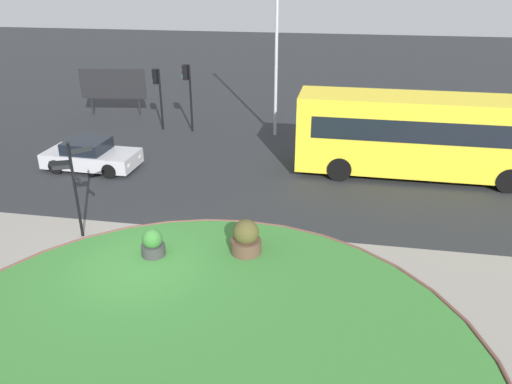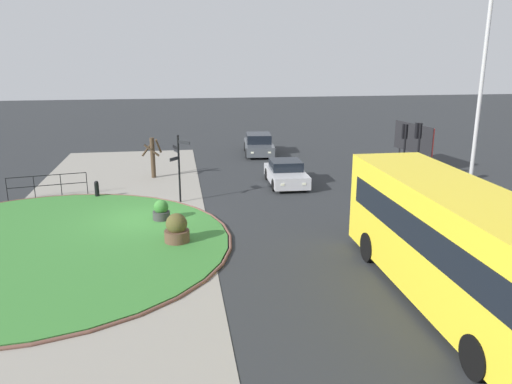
# 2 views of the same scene
# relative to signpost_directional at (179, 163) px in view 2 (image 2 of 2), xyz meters

# --- Properties ---
(ground) EXTENTS (120.00, 120.00, 0.00)m
(ground) POSITION_rel_signpost_directional_xyz_m (2.58, -1.50, -1.93)
(ground) COLOR #282B2D
(sidewalk_paving) EXTENTS (32.00, 8.59, 0.02)m
(sidewalk_paving) POSITION_rel_signpost_directional_xyz_m (2.58, -3.21, -1.92)
(sidewalk_paving) COLOR gray
(sidewalk_paving) RESTS_ON ground
(grass_island) EXTENTS (13.65, 13.65, 0.10)m
(grass_island) POSITION_rel_signpost_directional_xyz_m (5.10, -5.08, -1.88)
(grass_island) COLOR #387A33
(grass_island) RESTS_ON ground
(grass_kerb_ring) EXTENTS (13.96, 13.96, 0.11)m
(grass_kerb_ring) POSITION_rel_signpost_directional_xyz_m (5.10, -5.08, -1.87)
(grass_kerb_ring) COLOR brown
(grass_kerb_ring) RESTS_ON ground
(signpost_directional) EXTENTS (1.09, 0.95, 3.24)m
(signpost_directional) POSITION_rel_signpost_directional_xyz_m (0.00, 0.00, 0.00)
(signpost_directional) COLOR black
(signpost_directional) RESTS_ON ground
(bollard_foreground) EXTENTS (0.21, 0.21, 0.86)m
(bollard_foreground) POSITION_rel_signpost_directional_xyz_m (-1.38, -4.01, -1.49)
(bollard_foreground) COLOR black
(bollard_foreground) RESTS_ON ground
(railing_grass_edge) EXTENTS (0.71, 3.63, 1.13)m
(railing_grass_edge) POSITION_rel_signpost_directional_xyz_m (-1.86, -6.39, -1.21)
(railing_grass_edge) COLOR black
(railing_grass_edge) RESTS_ON ground
(bus_yellow) EXTENTS (10.25, 2.66, 3.37)m
(bus_yellow) POSITION_rel_signpost_directional_xyz_m (11.42, 7.39, -0.13)
(bus_yellow) COLOR yellow
(bus_yellow) RESTS_ON ground
(car_near_lane) EXTENTS (4.56, 2.30, 1.41)m
(car_near_lane) POSITION_rel_signpost_directional_xyz_m (-11.23, 5.62, -1.28)
(car_near_lane) COLOR #474C51
(car_near_lane) RESTS_ON ground
(car_far_lane) EXTENTS (4.05, 1.99, 1.30)m
(car_far_lane) POSITION_rel_signpost_directional_xyz_m (-2.54, 5.70, -1.33)
(car_far_lane) COLOR #B7B7BC
(car_far_lane) RESTS_ON ground
(traffic_light_near) EXTENTS (0.49, 0.28, 3.54)m
(traffic_light_near) POSITION_rel_signpost_directional_xyz_m (0.04, 11.83, 0.67)
(traffic_light_near) COLOR black
(traffic_light_near) RESTS_ON ground
(traffic_light_far) EXTENTS (0.49, 0.31, 3.25)m
(traffic_light_far) POSITION_rel_signpost_directional_xyz_m (-1.66, 11.91, 0.47)
(traffic_light_far) COLOR black
(traffic_light_far) RESTS_ON ground
(lamppost_tall) EXTENTS (0.32, 0.32, 9.70)m
(lamppost_tall) POSITION_rel_signpost_directional_xyz_m (4.67, 11.95, 3.22)
(lamppost_tall) COLOR #B7B7BC
(lamppost_tall) RESTS_ON ground
(billboard_left) EXTENTS (3.86, 0.70, 2.74)m
(billboard_left) POSITION_rel_signpost_directional_xyz_m (-5.31, 14.22, -0.11)
(billboard_left) COLOR black
(billboard_left) RESTS_ON ground
(planter_near_signpost) EXTENTS (0.93, 0.93, 1.18)m
(planter_near_signpost) POSITION_rel_signpost_directional_xyz_m (5.50, -0.18, -1.39)
(planter_near_signpost) COLOR brown
(planter_near_signpost) RESTS_ON ground
(planter_kerbside) EXTENTS (0.72, 0.72, 0.95)m
(planter_kerbside) POSITION_rel_signpost_directional_xyz_m (2.77, -0.81, -1.50)
(planter_kerbside) COLOR #383838
(planter_kerbside) RESTS_ON ground
(street_tree_bare) EXTENTS (1.14, 1.15, 2.30)m
(street_tree_bare) POSITION_rel_signpost_directional_xyz_m (-5.17, -1.42, -0.66)
(street_tree_bare) COLOR #423323
(street_tree_bare) RESTS_ON ground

